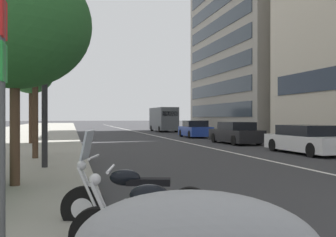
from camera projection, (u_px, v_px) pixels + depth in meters
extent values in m
cube|color=gray|center=(8.00, 138.00, 30.56)|extent=(160.00, 10.85, 0.15)
cube|color=silver|center=(148.00, 134.00, 38.40)|extent=(110.00, 0.16, 0.01)
cylinder|color=black|center=(97.00, 235.00, 4.46)|extent=(0.25, 0.65, 0.64)
cylinder|color=silver|center=(97.00, 235.00, 4.46)|extent=(0.19, 0.34, 0.32)
cylinder|color=black|center=(230.00, 234.00, 4.51)|extent=(0.25, 0.65, 0.64)
cylinder|color=silver|center=(230.00, 234.00, 4.51)|extent=(0.19, 0.34, 0.32)
cube|color=silver|center=(164.00, 235.00, 4.49)|extent=(0.34, 0.43, 0.28)
cube|color=black|center=(179.00, 200.00, 4.49)|extent=(0.35, 0.67, 0.10)
ellipsoid|color=black|center=(149.00, 195.00, 4.48)|extent=(0.33, 0.50, 0.24)
cylinder|color=silver|center=(103.00, 210.00, 4.40)|extent=(0.11, 0.32, 0.64)
cylinder|color=silver|center=(105.00, 207.00, 4.54)|extent=(0.11, 0.32, 0.64)
cylinder|color=silver|center=(111.00, 169.00, 4.47)|extent=(0.59, 0.16, 0.04)
sphere|color=silver|center=(95.00, 179.00, 4.46)|extent=(0.14, 0.14, 0.14)
cylinder|color=black|center=(83.00, 208.00, 5.73)|extent=(0.30, 0.66, 0.65)
cylinder|color=silver|center=(83.00, 208.00, 5.73)|extent=(0.22, 0.35, 0.33)
cylinder|color=black|center=(190.00, 209.00, 5.66)|extent=(0.30, 0.66, 0.65)
cylinder|color=silver|center=(190.00, 209.00, 5.66)|extent=(0.22, 0.35, 0.33)
cube|color=silver|center=(136.00, 210.00, 5.69)|extent=(0.36, 0.44, 0.28)
cube|color=black|center=(148.00, 182.00, 5.69)|extent=(0.39, 0.68, 0.10)
ellipsoid|color=black|center=(125.00, 178.00, 5.70)|extent=(0.36, 0.51, 0.24)
cylinder|color=silver|center=(87.00, 189.00, 5.65)|extent=(0.13, 0.32, 0.64)
cylinder|color=silver|center=(90.00, 187.00, 5.79)|extent=(0.13, 0.32, 0.64)
cylinder|color=silver|center=(94.00, 157.00, 5.72)|extent=(0.59, 0.21, 0.04)
sphere|color=silver|center=(82.00, 165.00, 5.73)|extent=(0.14, 0.14, 0.14)
cube|color=#B2BCC6|center=(87.00, 145.00, 5.72)|extent=(0.46, 0.24, 0.44)
cylinder|color=silver|center=(156.00, 215.00, 5.82)|extent=(0.28, 0.68, 0.16)
cube|color=silver|center=(307.00, 143.00, 17.86)|extent=(4.71, 1.86, 0.69)
cube|color=black|center=(306.00, 130.00, 17.93)|extent=(2.63, 1.69, 0.47)
cylinder|color=black|center=(274.00, 145.00, 19.15)|extent=(0.62, 0.23, 0.62)
cylinder|color=black|center=(303.00, 144.00, 19.57)|extent=(0.62, 0.23, 0.62)
cylinder|color=black|center=(312.00, 150.00, 16.16)|extent=(0.62, 0.23, 0.62)
cube|color=black|center=(235.00, 135.00, 24.69)|extent=(4.66, 1.97, 0.75)
cube|color=black|center=(236.00, 126.00, 24.53)|extent=(2.35, 1.73, 0.48)
cylinder|color=black|center=(214.00, 138.00, 25.91)|extent=(0.63, 0.25, 0.62)
cylinder|color=black|center=(236.00, 137.00, 26.37)|extent=(0.63, 0.25, 0.62)
cylinder|color=black|center=(235.00, 140.00, 23.01)|extent=(0.63, 0.25, 0.62)
cylinder|color=black|center=(259.00, 140.00, 23.46)|extent=(0.63, 0.25, 0.62)
cube|color=navy|center=(195.00, 131.00, 32.51)|extent=(4.14, 1.92, 0.76)
cube|color=black|center=(195.00, 124.00, 32.50)|extent=(1.91, 1.74, 0.51)
cylinder|color=black|center=(181.00, 133.00, 33.63)|extent=(0.62, 0.23, 0.62)
cylinder|color=black|center=(200.00, 133.00, 34.02)|extent=(0.62, 0.23, 0.62)
cylinder|color=black|center=(190.00, 134.00, 30.99)|extent=(0.62, 0.23, 0.62)
cylinder|color=black|center=(210.00, 134.00, 31.38)|extent=(0.62, 0.23, 0.62)
cube|color=#4C5156|center=(163.00, 119.00, 45.94)|extent=(6.20, 2.18, 2.62)
cube|color=black|center=(170.00, 114.00, 42.98)|extent=(0.07, 1.74, 0.56)
cylinder|color=black|center=(152.00, 128.00, 47.72)|extent=(0.72, 0.27, 0.72)
cylinder|color=black|center=(167.00, 128.00, 48.21)|extent=(0.72, 0.27, 0.72)
cylinder|color=black|center=(160.00, 129.00, 43.67)|extent=(0.72, 0.27, 0.72)
cylinder|color=black|center=(176.00, 129.00, 44.16)|extent=(0.72, 0.27, 0.72)
cylinder|color=#47494C|center=(2.00, 130.00, 3.97)|extent=(0.06, 0.06, 2.79)
cube|color=red|center=(4.00, 19.00, 3.97)|extent=(0.32, 0.02, 0.40)
cube|color=#1E8C33|center=(4.00, 63.00, 3.97)|extent=(0.32, 0.02, 0.40)
cylinder|color=#232326|center=(45.00, 39.00, 11.82)|extent=(0.18, 0.18, 7.82)
cube|color=gold|center=(44.00, 7.00, 11.48)|extent=(0.56, 0.03, 1.10)
cube|color=gold|center=(45.00, 13.00, 12.16)|extent=(0.56, 0.03, 1.10)
cylinder|color=#473323|center=(15.00, 133.00, 8.66)|extent=(0.22, 0.22, 2.34)
ellipsoid|color=#265B28|center=(15.00, 24.00, 8.65)|extent=(3.41, 3.41, 2.90)
cylinder|color=#473323|center=(35.00, 119.00, 14.47)|extent=(0.22, 0.22, 2.90)
ellipsoid|color=#265B28|center=(35.00, 54.00, 14.46)|extent=(2.61, 2.61, 2.22)
cylinder|color=#473323|center=(31.00, 117.00, 22.87)|extent=(0.22, 0.22, 3.08)
ellipsoid|color=#265B28|center=(31.00, 74.00, 22.86)|extent=(2.65, 2.65, 2.25)
cube|color=gray|center=(285.00, 2.00, 46.69)|extent=(20.08, 17.60, 31.18)
cube|color=#2D3842|center=(216.00, 110.00, 44.57)|extent=(18.08, 0.08, 1.50)
cube|color=#2D3842|center=(216.00, 89.00, 44.57)|extent=(18.08, 0.08, 1.50)
cube|color=#2D3842|center=(216.00, 68.00, 44.56)|extent=(18.08, 0.08, 1.50)
cube|color=#2D3842|center=(216.00, 47.00, 44.55)|extent=(18.08, 0.08, 1.50)
cube|color=#2D3842|center=(216.00, 26.00, 44.55)|extent=(18.08, 0.08, 1.50)
cube|color=#2D3842|center=(216.00, 5.00, 44.54)|extent=(18.08, 0.08, 1.50)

